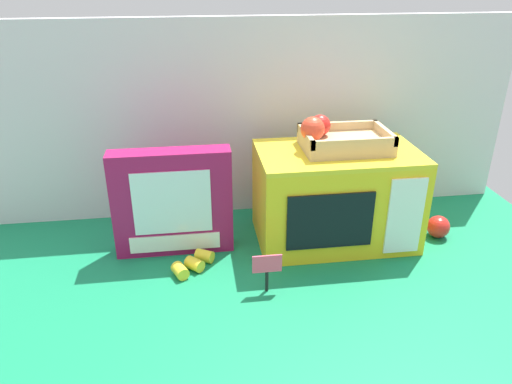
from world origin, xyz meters
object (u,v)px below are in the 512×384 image
at_px(toy_microwave, 336,196).
at_px(food_groups_crate, 338,139).
at_px(loose_toy_banana, 193,264).
at_px(loose_toy_apple, 438,227).
at_px(price_sign, 267,268).
at_px(cookie_set_box, 173,203).

height_order(toy_microwave, food_groups_crate, food_groups_crate).
distance_m(loose_toy_banana, loose_toy_apple, 0.70).
distance_m(toy_microwave, price_sign, 0.33).
bearing_deg(loose_toy_banana, loose_toy_apple, 5.60).
relative_size(toy_microwave, price_sign, 4.29).
xyz_separation_m(cookie_set_box, loose_toy_banana, (0.04, -0.10, -0.13)).
relative_size(price_sign, loose_toy_apple, 1.56).
height_order(price_sign, loose_toy_banana, price_sign).
height_order(toy_microwave, cookie_set_box, cookie_set_box).
bearing_deg(cookie_set_box, toy_microwave, 0.45).
xyz_separation_m(toy_microwave, loose_toy_banana, (-0.40, -0.11, -0.12)).
distance_m(food_groups_crate, loose_toy_apple, 0.40).
bearing_deg(food_groups_crate, cookie_set_box, -177.57).
relative_size(food_groups_crate, price_sign, 2.36).
bearing_deg(loose_toy_apple, food_groups_crate, 170.02).
relative_size(price_sign, loose_toy_banana, 0.87).
distance_m(cookie_set_box, loose_toy_apple, 0.75).
bearing_deg(food_groups_crate, price_sign, -133.28).
xyz_separation_m(toy_microwave, loose_toy_apple, (0.30, -0.04, -0.10)).
bearing_deg(loose_toy_banana, food_groups_crate, 16.94).
bearing_deg(toy_microwave, loose_toy_banana, -165.15).
xyz_separation_m(cookie_set_box, price_sign, (0.22, -0.22, -0.08)).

